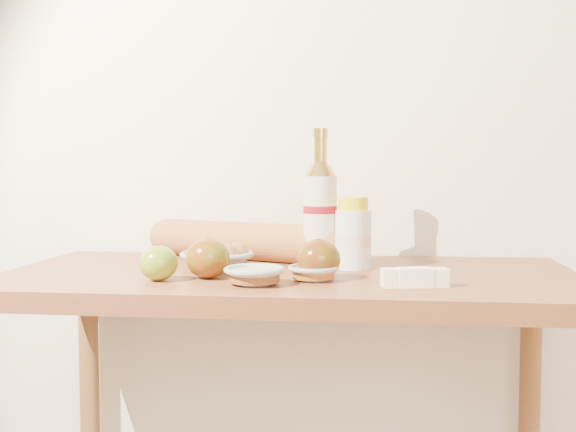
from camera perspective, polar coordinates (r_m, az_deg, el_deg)
The scene contains 12 objects.
back_wall at distance 1.85m, azimuth 1.36°, elevation 9.49°, with size 3.50×0.02×2.60m, color white.
table at distance 1.55m, azimuth 0.13°, elevation -8.95°, with size 1.20×0.60×0.90m.
bourbon_bottle at distance 1.60m, azimuth 2.55°, elevation 0.44°, with size 0.08×0.08×0.31m.
cream_bottle at distance 1.57m, azimuth 5.17°, elevation -1.54°, with size 0.09×0.09×0.16m.
egg_bowl at distance 1.58m, azimuth -5.58°, elevation -3.29°, with size 0.18×0.18×0.06m.
baguette at distance 1.72m, azimuth -3.59°, elevation -1.97°, with size 0.53×0.28×0.09m.
apple_yellowgreen at distance 1.43m, azimuth -10.19°, elevation -3.68°, with size 0.08×0.08×0.07m.
apple_redgreen_front at distance 1.44m, azimuth -6.36°, elevation -3.32°, with size 0.11×0.11×0.08m.
apple_redgreen_right at distance 1.42m, azimuth 2.42°, elevation -3.44°, with size 0.10×0.10×0.08m.
sugar_bowl at distance 1.36m, azimuth -2.67°, elevation -4.69°, with size 0.14×0.14×0.03m.
syrup_bowl at distance 1.41m, azimuth 2.01°, elevation -4.49°, with size 0.13×0.13×0.03m.
butter_stick at distance 1.36m, azimuth 9.98°, elevation -4.82°, with size 0.13×0.06×0.04m.
Camera 1 is at (0.18, -0.32, 1.12)m, focal length 45.00 mm.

